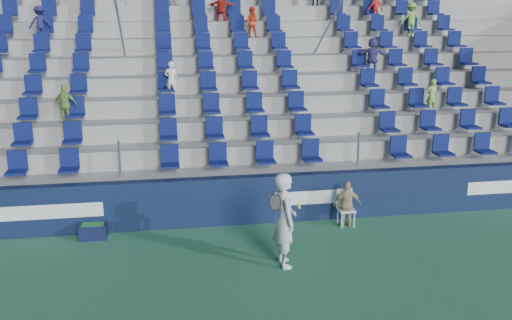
% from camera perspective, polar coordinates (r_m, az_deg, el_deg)
% --- Properties ---
extents(ground, '(70.00, 70.00, 0.00)m').
position_cam_1_polar(ground, '(11.44, 1.32, -11.99)').
color(ground, '#2E6C49').
rests_on(ground, ground).
extents(sponsor_wall, '(24.00, 0.32, 1.20)m').
position_cam_1_polar(sponsor_wall, '(14.06, -1.03, -3.99)').
color(sponsor_wall, '#101B3B').
rests_on(sponsor_wall, ground).
extents(grandstand, '(24.00, 8.17, 6.63)m').
position_cam_1_polar(grandstand, '(18.59, -3.35, 5.63)').
color(grandstand, gray).
rests_on(grandstand, ground).
extents(tennis_player, '(0.69, 0.75, 1.99)m').
position_cam_1_polar(tennis_player, '(11.71, 2.89, -5.99)').
color(tennis_player, silver).
rests_on(tennis_player, ground).
extents(line_judge_chair, '(0.39, 0.40, 0.89)m').
position_cam_1_polar(line_judge_chair, '(14.15, 8.91, -4.44)').
color(line_judge_chair, white).
rests_on(line_judge_chair, ground).
extents(line_judge, '(0.69, 0.33, 1.15)m').
position_cam_1_polar(line_judge, '(14.01, 9.10, -4.38)').
color(line_judge, tan).
rests_on(line_judge, ground).
extents(ball_bin, '(0.62, 0.41, 0.35)m').
position_cam_1_polar(ball_bin, '(13.81, -15.98, -6.80)').
color(ball_bin, '#0E1333').
rests_on(ball_bin, ground).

